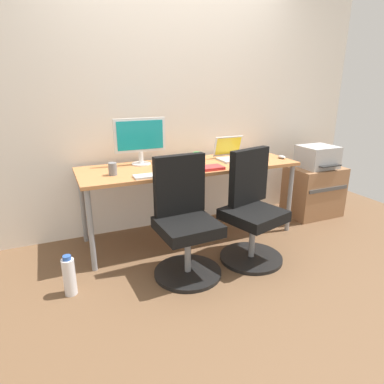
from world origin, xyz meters
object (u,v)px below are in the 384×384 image
Objects in this scene: desktop_monitor at (140,138)px; coffee_mug at (197,157)px; office_chair_right at (251,211)px; side_cabinet at (313,191)px; water_bottle_on_floor at (69,276)px; open_laptop at (232,154)px; printer at (317,157)px; office_chair_left at (185,223)px.

desktop_monitor reaches higher than coffee_mug.
side_cabinet is at bearing 24.57° from office_chair_right.
water_bottle_on_floor is at bearing -135.53° from desktop_monitor.
desktop_monitor is (0.77, 0.75, 0.83)m from water_bottle_on_floor.
office_chair_right is 1.60× the size of side_cabinet.
side_cabinet is at bearing -6.90° from desktop_monitor.
coffee_mug is at bearing 174.49° from open_laptop.
side_cabinet is at bearing 10.78° from water_bottle_on_floor.
printer is (1.21, 0.55, 0.26)m from office_chair_right.
office_chair_right is 1.96× the size of desktop_monitor.
side_cabinet is 2.08m from desktop_monitor.
open_laptop reaches higher than side_cabinet.
printer is at bearing -90.00° from side_cabinet.
office_chair_left reaches higher than side_cabinet.
printer is at bearing -5.39° from open_laptop.
coffee_mug is (1.30, 0.65, 0.63)m from water_bottle_on_floor.
coffee_mug is (0.42, 0.68, 0.35)m from office_chair_left.
side_cabinet is 0.40m from printer.
office_chair_left is 0.97m from desktop_monitor.
office_chair_left reaches higher than coffee_mug.
desktop_monitor reaches higher than printer.
water_bottle_on_floor is 3.37× the size of coffee_mug.
printer is 0.83× the size of desktop_monitor.
open_laptop is (0.17, 0.65, 0.36)m from office_chair_right.
office_chair_right is 1.36m from printer.
printer is 2.81m from water_bottle_on_floor.
water_bottle_on_floor is (-2.71, -0.52, -0.14)m from side_cabinet.
printer is 1.29× the size of open_laptop.
printer reaches higher than water_bottle_on_floor.
coffee_mug is (-1.41, 0.13, 0.09)m from printer.
side_cabinet is 1.90× the size of open_laptop.
open_laptop reaches higher than office_chair_left.
office_chair_left is 1.96× the size of desktop_monitor.
office_chair_right is at bearing -0.22° from office_chair_left.
open_laptop is (1.67, 0.61, 0.64)m from water_bottle_on_floor.
water_bottle_on_floor is 1.36m from desktop_monitor.
open_laptop is (-1.04, 0.10, 0.50)m from side_cabinet.
office_chair_left is at bearing -2.27° from water_bottle_on_floor.
coffee_mug reaches higher than printer.
coffee_mug is (-0.37, 0.04, -0.01)m from open_laptop.
desktop_monitor reaches higher than water_bottle_on_floor.
printer reaches higher than side_cabinet.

